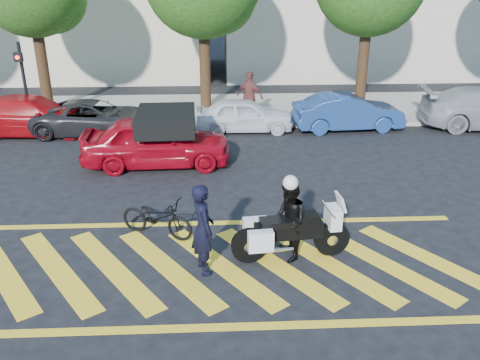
{
  "coord_description": "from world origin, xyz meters",
  "views": [
    {
      "loc": [
        0.45,
        -8.86,
        5.66
      ],
      "look_at": [
        0.96,
        2.03,
        1.05
      ],
      "focal_mm": 38.0,
      "sensor_mm": 36.0,
      "label": 1
    }
  ],
  "objects_px": {
    "officer_bike": "(203,229)",
    "parked_mid_right": "(244,115)",
    "parked_left": "(32,116)",
    "officer_moto": "(289,221)",
    "parked_mid_left": "(94,118)",
    "bicycle": "(157,217)",
    "police_motorcycle": "(289,232)",
    "parked_right": "(348,112)",
    "red_convertible": "(157,141)"
  },
  "relations": [
    {
      "from": "officer_bike",
      "to": "parked_mid_left",
      "type": "height_order",
      "value": "officer_bike"
    },
    {
      "from": "officer_moto",
      "to": "parked_right",
      "type": "height_order",
      "value": "officer_moto"
    },
    {
      "from": "officer_moto",
      "to": "parked_left",
      "type": "bearing_deg",
      "value": -144.39
    },
    {
      "from": "parked_left",
      "to": "officer_bike",
      "type": "bearing_deg",
      "value": -145.45
    },
    {
      "from": "parked_mid_right",
      "to": "parked_right",
      "type": "bearing_deg",
      "value": -89.55
    },
    {
      "from": "police_motorcycle",
      "to": "parked_mid_right",
      "type": "xyz_separation_m",
      "value": [
        -0.43,
        8.93,
        0.02
      ]
    },
    {
      "from": "officer_bike",
      "to": "parked_mid_right",
      "type": "distance_m",
      "value": 9.42
    },
    {
      "from": "officer_moto",
      "to": "red_convertible",
      "type": "distance_m",
      "value": 6.45
    },
    {
      "from": "officer_moto",
      "to": "officer_bike",
      "type": "bearing_deg",
      "value": -83.82
    },
    {
      "from": "bicycle",
      "to": "officer_bike",
      "type": "bearing_deg",
      "value": -119.75
    },
    {
      "from": "red_convertible",
      "to": "bicycle",
      "type": "bearing_deg",
      "value": -176.15
    },
    {
      "from": "officer_bike",
      "to": "parked_left",
      "type": "relative_size",
      "value": 0.4
    },
    {
      "from": "parked_mid_left",
      "to": "parked_right",
      "type": "distance_m",
      "value": 9.29
    },
    {
      "from": "bicycle",
      "to": "parked_mid_right",
      "type": "distance_m",
      "value": 8.2
    },
    {
      "from": "officer_bike",
      "to": "police_motorcycle",
      "type": "bearing_deg",
      "value": -95.62
    },
    {
      "from": "bicycle",
      "to": "parked_right",
      "type": "bearing_deg",
      "value": -14.33
    },
    {
      "from": "parked_left",
      "to": "parked_mid_right",
      "type": "xyz_separation_m",
      "value": [
        7.66,
        0.0,
        -0.07
      ]
    },
    {
      "from": "parked_mid_right",
      "to": "parked_right",
      "type": "relative_size",
      "value": 0.9
    },
    {
      "from": "bicycle",
      "to": "police_motorcycle",
      "type": "xyz_separation_m",
      "value": [
        2.83,
        -1.09,
        0.14
      ]
    },
    {
      "from": "officer_bike",
      "to": "parked_right",
      "type": "relative_size",
      "value": 0.47
    },
    {
      "from": "police_motorcycle",
      "to": "officer_moto",
      "type": "height_order",
      "value": "officer_moto"
    },
    {
      "from": "parked_mid_left",
      "to": "parked_right",
      "type": "bearing_deg",
      "value": -85.9
    },
    {
      "from": "parked_left",
      "to": "parked_mid_left",
      "type": "bearing_deg",
      "value": -92.15
    },
    {
      "from": "officer_bike",
      "to": "parked_mid_left",
      "type": "distance_m",
      "value": 10.11
    },
    {
      "from": "red_convertible",
      "to": "parked_mid_left",
      "type": "relative_size",
      "value": 1.02
    },
    {
      "from": "red_convertible",
      "to": "parked_left",
      "type": "distance_m",
      "value": 5.87
    },
    {
      "from": "parked_left",
      "to": "parked_mid_right",
      "type": "bearing_deg",
      "value": -89.68
    },
    {
      "from": "parked_mid_left",
      "to": "parked_mid_right",
      "type": "distance_m",
      "value": 5.45
    },
    {
      "from": "parked_right",
      "to": "red_convertible",
      "type": "bearing_deg",
      "value": 112.25
    },
    {
      "from": "police_motorcycle",
      "to": "parked_right",
      "type": "distance_m",
      "value": 9.56
    },
    {
      "from": "officer_bike",
      "to": "officer_moto",
      "type": "distance_m",
      "value": 1.78
    },
    {
      "from": "officer_moto",
      "to": "parked_right",
      "type": "bearing_deg",
      "value": 152.47
    },
    {
      "from": "bicycle",
      "to": "parked_mid_left",
      "type": "xyz_separation_m",
      "value": [
        -3.05,
        7.74,
        0.14
      ]
    },
    {
      "from": "bicycle",
      "to": "parked_mid_left",
      "type": "height_order",
      "value": "parked_mid_left"
    },
    {
      "from": "police_motorcycle",
      "to": "officer_bike",
      "type": "bearing_deg",
      "value": -174.08
    },
    {
      "from": "police_motorcycle",
      "to": "bicycle",
      "type": "bearing_deg",
      "value": 152.43
    },
    {
      "from": "officer_moto",
      "to": "parked_mid_left",
      "type": "height_order",
      "value": "officer_moto"
    },
    {
      "from": "bicycle",
      "to": "parked_mid_right",
      "type": "xyz_separation_m",
      "value": [
        2.4,
        7.84,
        0.15
      ]
    },
    {
      "from": "officer_bike",
      "to": "officer_moto",
      "type": "xyz_separation_m",
      "value": [
        1.74,
        0.39,
        -0.08
      ]
    },
    {
      "from": "officer_bike",
      "to": "parked_mid_left",
      "type": "xyz_separation_m",
      "value": [
        -4.12,
        9.22,
        -0.33
      ]
    },
    {
      "from": "police_motorcycle",
      "to": "parked_mid_right",
      "type": "distance_m",
      "value": 8.94
    },
    {
      "from": "officer_bike",
      "to": "parked_left",
      "type": "xyz_separation_m",
      "value": [
        -6.34,
        9.32,
        -0.25
      ]
    },
    {
      "from": "officer_moto",
      "to": "police_motorcycle",
      "type": "bearing_deg",
      "value": 68.4
    },
    {
      "from": "parked_mid_left",
      "to": "bicycle",
      "type": "bearing_deg",
      "value": -155.0
    },
    {
      "from": "police_motorcycle",
      "to": "parked_mid_right",
      "type": "relative_size",
      "value": 0.69
    },
    {
      "from": "bicycle",
      "to": "police_motorcycle",
      "type": "relative_size",
      "value": 0.7
    },
    {
      "from": "parked_right",
      "to": "officer_moto",
      "type": "bearing_deg",
      "value": 154.57
    },
    {
      "from": "officer_bike",
      "to": "parked_mid_left",
      "type": "bearing_deg",
      "value": 6.02
    },
    {
      "from": "parked_left",
      "to": "parked_right",
      "type": "relative_size",
      "value": 1.17
    },
    {
      "from": "red_convertible",
      "to": "parked_mid_left",
      "type": "distance_m",
      "value": 4.18
    }
  ]
}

